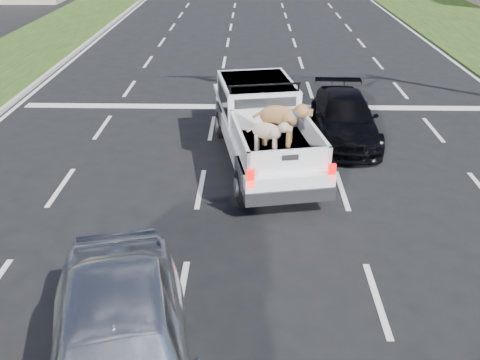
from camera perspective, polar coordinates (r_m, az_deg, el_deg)
name	(u,v)px	position (r m, az deg, el deg)	size (l,w,h in m)	color
ground	(278,298)	(9.30, 4.34, -13.05)	(160.00, 160.00, 0.00)	black
road_markings	(268,147)	(14.89, 3.18, 3.74)	(17.75, 60.00, 0.01)	silver
pickup_truck	(264,125)	(13.76, 2.71, 6.18)	(3.01, 5.98, 2.14)	black
silver_sedan	(120,354)	(7.35, -13.36, -18.48)	(2.02, 5.01, 1.71)	silver
black_coupe	(345,118)	(15.61, 11.67, 6.88)	(1.79, 4.40, 1.28)	black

